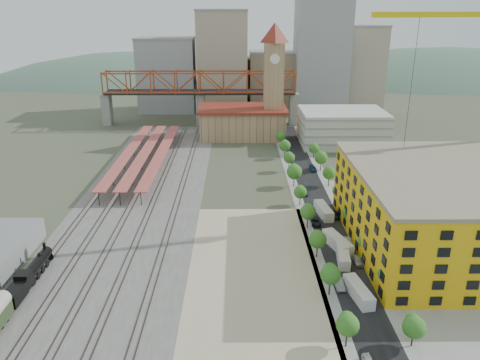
{
  "coord_description": "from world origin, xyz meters",
  "views": [
    {
      "loc": [
        -7.68,
        -118.59,
        53.06
      ],
      "look_at": [
        -6.76,
        -1.24,
        10.0
      ],
      "focal_mm": 35.0,
      "sensor_mm": 36.0,
      "label": 1
    }
  ],
  "objects_px": {
    "construction_building": "(451,210)",
    "site_trailer_d": "(324,211)",
    "locomotive": "(31,274)",
    "clock_tower": "(274,71)",
    "site_trailer_a": "(358,292)",
    "site_trailer_b": "(343,256)",
    "site_trailer_c": "(337,243)"
  },
  "relations": [
    {
      "from": "construction_building",
      "to": "site_trailer_d",
      "type": "bearing_deg",
      "value": 145.7
    },
    {
      "from": "locomotive",
      "to": "clock_tower",
      "type": "bearing_deg",
      "value": 63.21
    },
    {
      "from": "construction_building",
      "to": "site_trailer_a",
      "type": "xyz_separation_m",
      "value": [
        -26.0,
        -20.98,
        -8.08
      ]
    },
    {
      "from": "site_trailer_a",
      "to": "site_trailer_b",
      "type": "distance_m",
      "value": 14.08
    },
    {
      "from": "site_trailer_a",
      "to": "site_trailer_d",
      "type": "height_order",
      "value": "site_trailer_d"
    },
    {
      "from": "construction_building",
      "to": "site_trailer_a",
      "type": "height_order",
      "value": "construction_building"
    },
    {
      "from": "locomotive",
      "to": "site_trailer_c",
      "type": "bearing_deg",
      "value": 12.0
    },
    {
      "from": "clock_tower",
      "to": "construction_building",
      "type": "height_order",
      "value": "clock_tower"
    },
    {
      "from": "site_trailer_a",
      "to": "site_trailer_d",
      "type": "xyz_separation_m",
      "value": [
        0.0,
        38.71,
        0.05
      ]
    },
    {
      "from": "locomotive",
      "to": "site_trailer_d",
      "type": "xyz_separation_m",
      "value": [
        66.0,
        32.59,
        -0.56
      ]
    },
    {
      "from": "clock_tower",
      "to": "site_trailer_c",
      "type": "relative_size",
      "value": 5.01
    },
    {
      "from": "construction_building",
      "to": "site_trailer_b",
      "type": "xyz_separation_m",
      "value": [
        -26.0,
        -6.9,
        -8.14
      ]
    },
    {
      "from": "clock_tower",
      "to": "site_trailer_a",
      "type": "height_order",
      "value": "clock_tower"
    },
    {
      "from": "construction_building",
      "to": "site_trailer_b",
      "type": "bearing_deg",
      "value": -165.14
    },
    {
      "from": "site_trailer_a",
      "to": "site_trailer_b",
      "type": "height_order",
      "value": "site_trailer_a"
    },
    {
      "from": "site_trailer_b",
      "to": "site_trailer_c",
      "type": "distance_m",
      "value": 6.07
    },
    {
      "from": "site_trailer_a",
      "to": "site_trailer_c",
      "type": "relative_size",
      "value": 0.94
    },
    {
      "from": "site_trailer_b",
      "to": "site_trailer_c",
      "type": "xyz_separation_m",
      "value": [
        0.0,
        6.07,
        0.15
      ]
    },
    {
      "from": "clock_tower",
      "to": "site_trailer_b",
      "type": "distance_m",
      "value": 110.64
    },
    {
      "from": "site_trailer_c",
      "to": "clock_tower",
      "type": "bearing_deg",
      "value": 76.59
    },
    {
      "from": "site_trailer_b",
      "to": "site_trailer_c",
      "type": "bearing_deg",
      "value": 96.76
    },
    {
      "from": "site_trailer_a",
      "to": "locomotive",
      "type": "bearing_deg",
      "value": 164.3
    },
    {
      "from": "site_trailer_b",
      "to": "site_trailer_d",
      "type": "bearing_deg",
      "value": 96.76
    },
    {
      "from": "clock_tower",
      "to": "site_trailer_c",
      "type": "height_order",
      "value": "clock_tower"
    },
    {
      "from": "clock_tower",
      "to": "site_trailer_c",
      "type": "distance_m",
      "value": 104.75
    },
    {
      "from": "construction_building",
      "to": "site_trailer_c",
      "type": "bearing_deg",
      "value": -178.18
    },
    {
      "from": "site_trailer_b",
      "to": "site_trailer_d",
      "type": "xyz_separation_m",
      "value": [
        0.0,
        24.63,
        0.12
      ]
    },
    {
      "from": "locomotive",
      "to": "site_trailer_d",
      "type": "height_order",
      "value": "locomotive"
    },
    {
      "from": "clock_tower",
      "to": "site_trailer_b",
      "type": "xyz_separation_m",
      "value": [
        8.0,
        -106.89,
        -27.43
      ]
    },
    {
      "from": "locomotive",
      "to": "site_trailer_d",
      "type": "relative_size",
      "value": 2.06
    },
    {
      "from": "construction_building",
      "to": "site_trailer_b",
      "type": "height_order",
      "value": "construction_building"
    },
    {
      "from": "site_trailer_d",
      "to": "site_trailer_b",
      "type": "bearing_deg",
      "value": -97.84
    }
  ]
}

